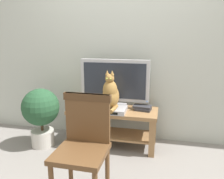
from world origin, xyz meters
TOP-DOWN VIEW (x-y plane):
  - ground_plane at (0.00, 0.00)m, footprint 12.00×12.00m
  - back_wall at (0.00, 0.89)m, footprint 7.00×0.12m
  - tv_stand at (-0.07, 0.51)m, footprint 1.11×0.45m
  - tv at (-0.07, 0.61)m, footprint 0.88×0.20m
  - media_box at (-0.08, 0.41)m, footprint 0.38×0.28m
  - cat at (-0.08, 0.40)m, footprint 0.20×0.37m
  - wooden_chair at (-0.08, -0.56)m, footprint 0.41×0.41m
  - book_stack at (0.30, 0.56)m, footprint 0.23×0.18m
  - potted_plant at (-0.96, 0.31)m, footprint 0.47×0.47m

SIDE VIEW (x-z plane):
  - ground_plane at x=0.00m, z-range 0.00..0.00m
  - tv_stand at x=-0.07m, z-range 0.10..0.59m
  - potted_plant at x=-0.96m, z-range 0.08..0.84m
  - media_box at x=-0.08m, z-range 0.49..0.55m
  - book_stack at x=0.30m, z-range 0.49..0.55m
  - wooden_chair at x=-0.08m, z-range 0.09..1.03m
  - cat at x=-0.08m, z-range 0.49..0.96m
  - tv at x=-0.07m, z-range 0.51..1.13m
  - back_wall at x=0.00m, z-range 0.00..2.80m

